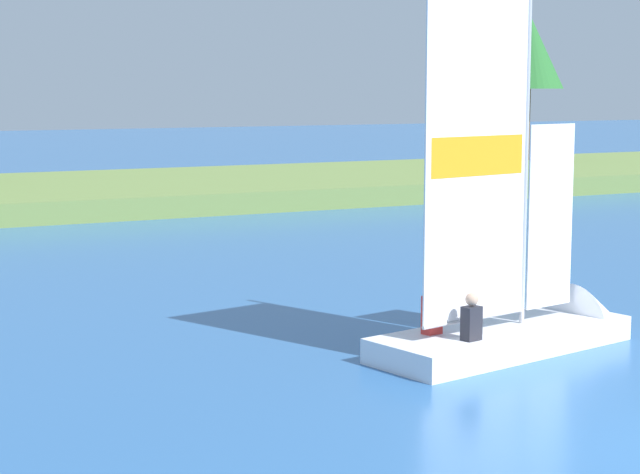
# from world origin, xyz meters

# --- Properties ---
(shore_bank) EXTENTS (80.00, 12.07, 0.72)m
(shore_bank) POSITION_xyz_m (0.00, 30.65, 0.36)
(shore_bank) COLOR olive
(shore_bank) RESTS_ON ground
(shoreline_tree_right) EXTENTS (3.30, 3.30, 6.83)m
(shoreline_tree_right) POSITION_xyz_m (23.22, 33.85, 5.80)
(shoreline_tree_right) COLOR brown
(shoreline_tree_right) RESTS_ON shore_bank
(sailboat) EXTENTS (5.36, 2.49, 6.67)m
(sailboat) POSITION_xyz_m (1.81, 5.45, 0.46)
(sailboat) COLOR white
(sailboat) RESTS_ON ground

